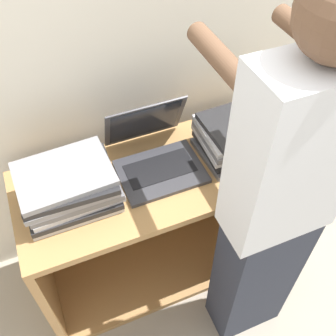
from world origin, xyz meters
name	(u,v)px	position (x,y,z in m)	size (l,w,h in m)	color
ground_plane	(181,301)	(0.00, 0.00, 0.00)	(12.00, 12.00, 0.00)	#9E9384
wall_back	(127,51)	(0.00, 0.66, 1.20)	(8.00, 0.05, 2.40)	silver
cart	(157,212)	(0.00, 0.35, 0.40)	(1.32, 0.56, 0.80)	#A87A47
laptop_open	(155,155)	(0.00, 0.34, 0.85)	(0.37, 0.39, 0.28)	#333338
laptop_stack_left	(69,187)	(-0.40, 0.28, 0.89)	(0.40, 0.30, 0.18)	#B7B7BC
laptop_stack_right	(241,135)	(0.40, 0.28, 0.89)	(0.40, 0.31, 0.18)	slate
person	(275,211)	(0.28, -0.17, 0.93)	(0.40, 0.54, 1.83)	#2D3342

